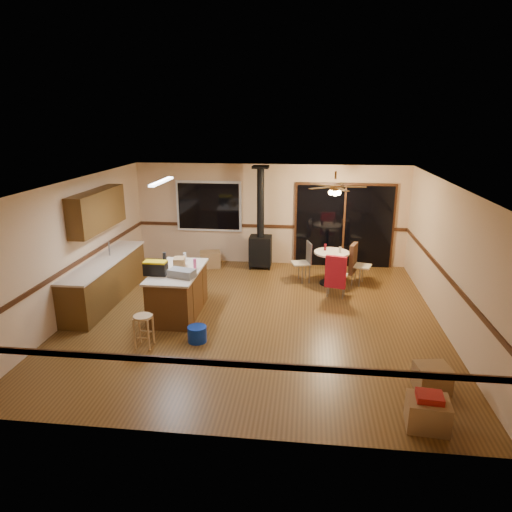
% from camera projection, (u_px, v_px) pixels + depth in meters
% --- Properties ---
extents(floor, '(7.00, 7.00, 0.00)m').
position_uv_depth(floor, '(254.00, 317.00, 8.88)').
color(floor, brown).
rests_on(floor, ground).
extents(ceiling, '(7.00, 7.00, 0.00)m').
position_uv_depth(ceiling, '(254.00, 183.00, 8.12)').
color(ceiling, silver).
rests_on(ceiling, ground).
extents(wall_back, '(7.00, 0.00, 7.00)m').
position_uv_depth(wall_back, '(270.00, 215.00, 11.83)').
color(wall_back, tan).
rests_on(wall_back, ground).
extents(wall_front, '(7.00, 0.00, 7.00)m').
position_uv_depth(wall_front, '(218.00, 340.00, 5.18)').
color(wall_front, tan).
rests_on(wall_front, ground).
extents(wall_left, '(0.00, 7.00, 7.00)m').
position_uv_depth(wall_left, '(76.00, 247.00, 8.88)').
color(wall_left, tan).
rests_on(wall_left, ground).
extents(wall_right, '(0.00, 7.00, 7.00)m').
position_uv_depth(wall_right, '(449.00, 259.00, 8.12)').
color(wall_right, tan).
rests_on(wall_right, ground).
extents(chair_rail, '(7.00, 7.00, 0.08)m').
position_uv_depth(chair_rail, '(254.00, 268.00, 8.59)').
color(chair_rail, '#381C0E').
rests_on(chair_rail, ground).
extents(window, '(1.72, 0.10, 1.32)m').
position_uv_depth(window, '(209.00, 206.00, 11.90)').
color(window, black).
rests_on(window, ground).
extents(sliding_door, '(2.52, 0.10, 2.10)m').
position_uv_depth(sliding_door, '(344.00, 227.00, 11.65)').
color(sliding_door, black).
rests_on(sliding_door, ground).
extents(lower_cabinets, '(0.60, 3.00, 0.86)m').
position_uv_depth(lower_cabinets, '(106.00, 281.00, 9.58)').
color(lower_cabinets, '#503314').
rests_on(lower_cabinets, ground).
extents(countertop, '(0.64, 3.04, 0.04)m').
position_uv_depth(countertop, '(104.00, 261.00, 9.45)').
color(countertop, beige).
rests_on(countertop, lower_cabinets).
extents(upper_cabinets, '(0.35, 2.00, 0.80)m').
position_uv_depth(upper_cabinets, '(97.00, 210.00, 9.35)').
color(upper_cabinets, '#503314').
rests_on(upper_cabinets, ground).
extents(kitchen_island, '(0.88, 1.68, 0.90)m').
position_uv_depth(kitchen_island, '(178.00, 292.00, 8.91)').
color(kitchen_island, '#502E13').
rests_on(kitchen_island, ground).
extents(wood_stove, '(0.55, 0.50, 2.52)m').
position_uv_depth(wood_stove, '(260.00, 240.00, 11.59)').
color(wood_stove, black).
rests_on(wood_stove, ground).
extents(ceiling_fan, '(0.24, 0.24, 0.55)m').
position_uv_depth(ceiling_fan, '(335.00, 189.00, 10.00)').
color(ceiling_fan, brown).
rests_on(ceiling_fan, ceiling).
extents(fluorescent_strip, '(0.10, 1.20, 0.04)m').
position_uv_depth(fluorescent_strip, '(162.00, 182.00, 8.61)').
color(fluorescent_strip, white).
rests_on(fluorescent_strip, ceiling).
extents(toolbox_grey, '(0.53, 0.38, 0.15)m').
position_uv_depth(toolbox_grey, '(182.00, 273.00, 8.39)').
color(toolbox_grey, slate).
rests_on(toolbox_grey, kitchen_island).
extents(toolbox_black, '(0.43, 0.23, 0.23)m').
position_uv_depth(toolbox_black, '(156.00, 269.00, 8.51)').
color(toolbox_black, black).
rests_on(toolbox_black, kitchen_island).
extents(toolbox_yellow_lid, '(0.42, 0.23, 0.03)m').
position_uv_depth(toolbox_yellow_lid, '(155.00, 262.00, 8.47)').
color(toolbox_yellow_lid, gold).
rests_on(toolbox_yellow_lid, toolbox_black).
extents(box_on_island, '(0.26, 0.32, 0.19)m').
position_uv_depth(box_on_island, '(179.00, 263.00, 8.94)').
color(box_on_island, olive).
rests_on(box_on_island, kitchen_island).
extents(bottle_dark, '(0.10, 0.10, 0.27)m').
position_uv_depth(bottle_dark, '(165.00, 259.00, 9.04)').
color(bottle_dark, black).
rests_on(bottle_dark, kitchen_island).
extents(bottle_pink, '(0.07, 0.07, 0.20)m').
position_uv_depth(bottle_pink, '(195.00, 264.00, 8.85)').
color(bottle_pink, '#D84C8C').
rests_on(bottle_pink, kitchen_island).
extents(bottle_white, '(0.07, 0.07, 0.18)m').
position_uv_depth(bottle_white, '(185.00, 257.00, 9.32)').
color(bottle_white, white).
rests_on(bottle_white, kitchen_island).
extents(bar_stool, '(0.34, 0.34, 0.57)m').
position_uv_depth(bar_stool, '(144.00, 331.00, 7.65)').
color(bar_stool, tan).
rests_on(bar_stool, floor).
extents(blue_bucket, '(0.34, 0.34, 0.28)m').
position_uv_depth(blue_bucket, '(197.00, 334.00, 7.88)').
color(blue_bucket, '#0B2B9F').
rests_on(blue_bucket, floor).
extents(dining_table, '(0.81, 0.81, 0.78)m').
position_uv_depth(dining_table, '(331.00, 262.00, 10.49)').
color(dining_table, black).
rests_on(dining_table, ground).
extents(glass_red, '(0.07, 0.07, 0.15)m').
position_uv_depth(glass_red, '(325.00, 247.00, 10.50)').
color(glass_red, '#590C14').
rests_on(glass_red, dining_table).
extents(glass_cream, '(0.07, 0.07, 0.13)m').
position_uv_depth(glass_cream, '(340.00, 250.00, 10.33)').
color(glass_cream, beige).
rests_on(glass_cream, dining_table).
extents(chair_left, '(0.50, 0.49, 0.51)m').
position_uv_depth(chair_left, '(305.00, 257.00, 10.66)').
color(chair_left, tan).
rests_on(chair_left, ground).
extents(chair_near, '(0.52, 0.55, 0.70)m').
position_uv_depth(chair_near, '(336.00, 272.00, 9.63)').
color(chair_near, tan).
rests_on(chair_near, ground).
extents(chair_right, '(0.57, 0.54, 0.70)m').
position_uv_depth(chair_right, '(354.00, 259.00, 10.51)').
color(chair_right, tan).
rests_on(chair_right, ground).
extents(box_under_window, '(0.60, 0.53, 0.41)m').
position_uv_depth(box_under_window, '(210.00, 259.00, 11.79)').
color(box_under_window, olive).
rests_on(box_under_window, floor).
extents(box_corner_a, '(0.55, 0.47, 0.39)m').
position_uv_depth(box_corner_a, '(428.00, 413.00, 5.68)').
color(box_corner_a, olive).
rests_on(box_corner_a, floor).
extents(box_corner_b, '(0.52, 0.46, 0.37)m').
position_uv_depth(box_corner_b, '(432.00, 378.00, 6.46)').
color(box_corner_b, olive).
rests_on(box_corner_b, floor).
extents(box_small_red, '(0.34, 0.29, 0.08)m').
position_uv_depth(box_small_red, '(430.00, 397.00, 5.61)').
color(box_small_red, maroon).
rests_on(box_small_red, box_corner_a).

